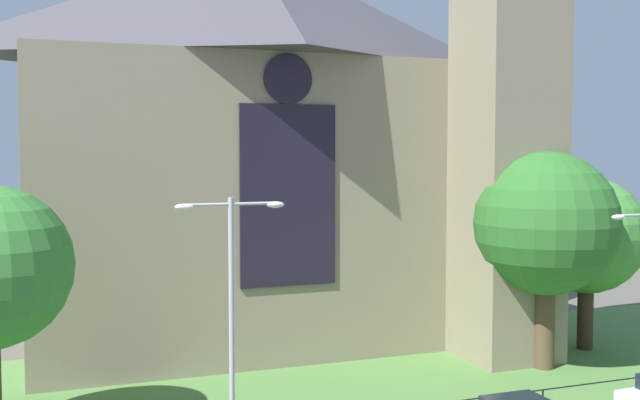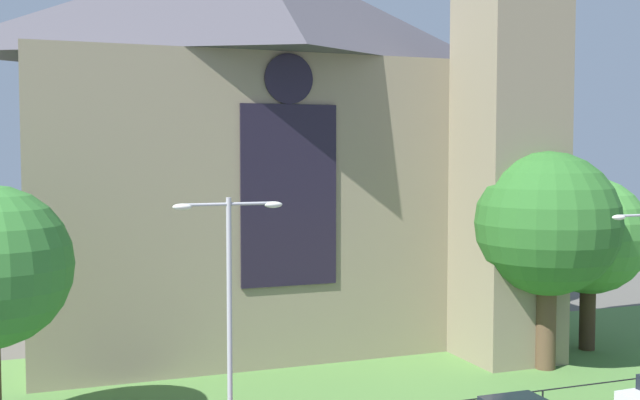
{
  "view_description": "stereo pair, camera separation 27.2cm",
  "coord_description": "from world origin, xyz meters",
  "views": [
    {
      "loc": [
        -10.83,
        -20.47,
        9.65
      ],
      "look_at": [
        0.07,
        8.0,
        7.75
      ],
      "focal_mm": 44.1,
      "sensor_mm": 36.0,
      "label": 1
    },
    {
      "loc": [
        -10.58,
        -20.57,
        9.65
      ],
      "look_at": [
        0.07,
        8.0,
        7.75
      ],
      "focal_mm": 44.1,
      "sensor_mm": 36.0,
      "label": 2
    }
  ],
  "objects": [
    {
      "name": "streetlamp_near",
      "position": [
        -4.94,
        2.4,
        5.25
      ],
      "size": [
        3.37,
        0.26,
        8.26
      ],
      "color": "#B2B2B7",
      "rests_on": "ground"
    },
    {
      "name": "ground",
      "position": [
        0.0,
        10.0,
        0.0
      ],
      "size": [
        160.0,
        160.0,
        0.0
      ],
      "primitive_type": "plane",
      "color": "#56544C"
    },
    {
      "name": "grass_verge",
      "position": [
        0.0,
        8.0,
        0.0
      ],
      "size": [
        120.0,
        20.0,
        0.01
      ],
      "primitive_type": "cube",
      "color": "#517F3D",
      "rests_on": "ground"
    },
    {
      "name": "tree_right_near",
      "position": [
        10.81,
        8.14,
        6.43
      ],
      "size": [
        6.36,
        6.36,
        9.66
      ],
      "color": "brown",
      "rests_on": "ground"
    },
    {
      "name": "church_building",
      "position": [
        0.96,
        17.63,
        10.27
      ],
      "size": [
        23.2,
        16.2,
        26.0
      ],
      "color": "gray",
      "rests_on": "ground"
    },
    {
      "name": "tree_right_far",
      "position": [
        14.8,
        10.25,
        5.55
      ],
      "size": [
        5.65,
        5.65,
        8.42
      ],
      "color": "#423021",
      "rests_on": "ground"
    }
  ]
}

